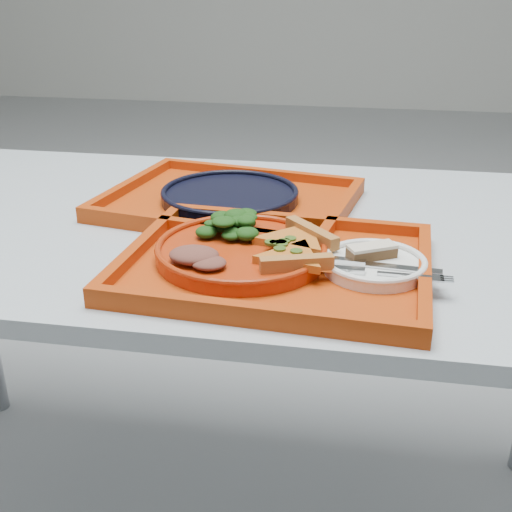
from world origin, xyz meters
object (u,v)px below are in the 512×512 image
object	(u,v)px
navy_plate	(230,197)
dinner_plate	(241,253)
tray_main	(276,267)
dessert_bar	(372,251)
tray_far	(230,204)

from	to	relation	value
navy_plate	dinner_plate	bearing A→B (deg)	-74.23
tray_main	dinner_plate	world-z (taller)	dinner_plate
tray_main	dessert_bar	size ratio (longest dim) A/B	5.88
tray_far	dinner_plate	size ratio (longest dim) A/B	1.73
tray_far	dessert_bar	size ratio (longest dim) A/B	5.88
dinner_plate	dessert_bar	xyz separation A→B (m)	(0.19, 0.01, 0.02)
tray_main	navy_plate	xyz separation A→B (m)	(-0.13, 0.27, 0.01)
tray_far	navy_plate	bearing A→B (deg)	-80.13
tray_far	dessert_bar	world-z (taller)	dessert_bar
tray_main	dessert_bar	distance (m)	0.14
dinner_plate	navy_plate	world-z (taller)	dinner_plate
navy_plate	tray_main	bearing A→B (deg)	-64.56
tray_far	dessert_bar	distance (m)	0.37
navy_plate	dessert_bar	size ratio (longest dim) A/B	3.40
navy_plate	dessert_bar	bearing A→B (deg)	-43.41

